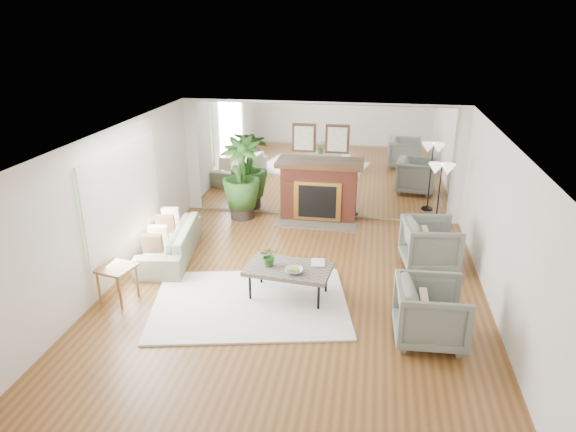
% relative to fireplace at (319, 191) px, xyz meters
% --- Properties ---
extents(ground, '(7.00, 7.00, 0.00)m').
position_rel_fireplace_xyz_m(ground, '(0.00, -3.26, -0.66)').
color(ground, brown).
rests_on(ground, ground).
extents(wall_left, '(0.02, 7.00, 2.50)m').
position_rel_fireplace_xyz_m(wall_left, '(-2.99, -3.26, 0.59)').
color(wall_left, silver).
rests_on(wall_left, ground).
extents(wall_right, '(0.02, 7.00, 2.50)m').
position_rel_fireplace_xyz_m(wall_right, '(2.99, -3.26, 0.59)').
color(wall_right, silver).
rests_on(wall_right, ground).
extents(wall_back, '(6.00, 0.02, 2.50)m').
position_rel_fireplace_xyz_m(wall_back, '(0.00, 0.23, 0.59)').
color(wall_back, silver).
rests_on(wall_back, ground).
extents(mirror_panel, '(5.40, 0.04, 2.40)m').
position_rel_fireplace_xyz_m(mirror_panel, '(0.00, 0.21, 0.59)').
color(mirror_panel, silver).
rests_on(mirror_panel, wall_back).
extents(window_panel, '(0.04, 2.40, 1.50)m').
position_rel_fireplace_xyz_m(window_panel, '(-2.96, -2.86, 0.69)').
color(window_panel, '#B2E09E').
rests_on(window_panel, wall_left).
extents(fireplace, '(1.85, 0.83, 2.05)m').
position_rel_fireplace_xyz_m(fireplace, '(0.00, 0.00, 0.00)').
color(fireplace, brown).
rests_on(fireplace, ground).
extents(area_rug, '(3.32, 2.67, 0.03)m').
position_rel_fireplace_xyz_m(area_rug, '(-0.62, -3.69, -0.64)').
color(area_rug, white).
rests_on(area_rug, ground).
extents(coffee_table, '(1.37, 0.89, 0.52)m').
position_rel_fireplace_xyz_m(coffee_table, '(-0.08, -3.38, -0.18)').
color(coffee_table, '#6B6254').
rests_on(coffee_table, ground).
extents(sofa, '(1.11, 2.16, 0.60)m').
position_rel_fireplace_xyz_m(sofa, '(-2.45, -2.32, -0.36)').
color(sofa, gray).
rests_on(sofa, ground).
extents(armchair_back, '(1.05, 1.03, 0.85)m').
position_rel_fireplace_xyz_m(armchair_back, '(2.19, -1.90, -0.23)').
color(armchair_back, slate).
rests_on(armchair_back, ground).
extents(armchair_front, '(0.98, 0.96, 0.86)m').
position_rel_fireplace_xyz_m(armchair_front, '(2.00, -4.19, -0.23)').
color(armchair_front, slate).
rests_on(armchair_front, ground).
extents(side_table, '(0.60, 0.60, 0.57)m').
position_rel_fireplace_xyz_m(side_table, '(-2.65, -3.91, -0.18)').
color(side_table, olive).
rests_on(side_table, ground).
extents(potted_ficus, '(0.86, 0.86, 1.78)m').
position_rel_fireplace_xyz_m(potted_ficus, '(-1.65, -0.16, 0.29)').
color(potted_ficus, black).
rests_on(potted_ficus, ground).
extents(floor_lamp, '(0.50, 0.28, 1.55)m').
position_rel_fireplace_xyz_m(floor_lamp, '(2.40, -0.66, 0.66)').
color(floor_lamp, black).
rests_on(floor_lamp, ground).
extents(tabletop_plant, '(0.34, 0.31, 0.33)m').
position_rel_fireplace_xyz_m(tabletop_plant, '(-0.38, -3.37, 0.02)').
color(tabletop_plant, '#396B27').
rests_on(tabletop_plant, coffee_table).
extents(fruit_bowl, '(0.29, 0.29, 0.07)m').
position_rel_fireplace_xyz_m(fruit_bowl, '(0.04, -3.54, -0.11)').
color(fruit_bowl, olive).
rests_on(fruit_bowl, coffee_table).
extents(book, '(0.25, 0.31, 0.02)m').
position_rel_fireplace_xyz_m(book, '(0.25, -3.19, -0.13)').
color(book, olive).
rests_on(book, coffee_table).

